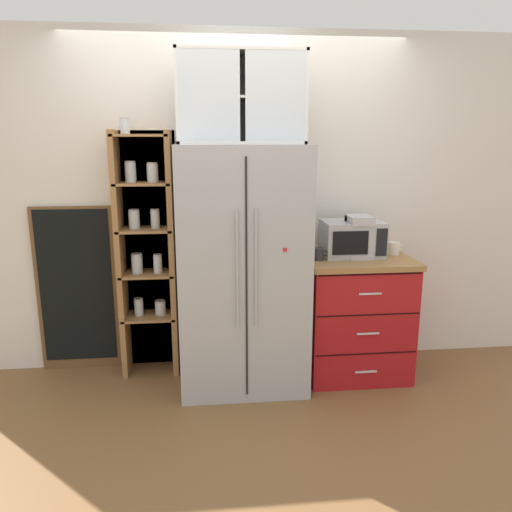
{
  "coord_description": "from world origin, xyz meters",
  "views": [
    {
      "loc": [
        -0.26,
        -3.4,
        1.76
      ],
      "look_at": [
        0.1,
        -0.01,
        0.95
      ],
      "focal_mm": 34.46,
      "sensor_mm": 36.0,
      "label": 1
    }
  ],
  "objects_px": {
    "refrigerator": "(242,268)",
    "bottle_cobalt": "(361,241)",
    "microwave": "(352,238)",
    "bottle_green": "(356,239)",
    "coffee_maker": "(358,236)",
    "mug_cream": "(394,248)",
    "chalkboard_menu": "(77,289)",
    "mug_charcoal": "(318,254)"
  },
  "relations": [
    {
      "from": "coffee_maker",
      "to": "chalkboard_menu",
      "type": "height_order",
      "value": "chalkboard_menu"
    },
    {
      "from": "refrigerator",
      "to": "microwave",
      "type": "bearing_deg",
      "value": 6.63
    },
    {
      "from": "microwave",
      "to": "bottle_cobalt",
      "type": "height_order",
      "value": "bottle_cobalt"
    },
    {
      "from": "chalkboard_menu",
      "to": "mug_charcoal",
      "type": "bearing_deg",
      "value": -11.08
    },
    {
      "from": "refrigerator",
      "to": "coffee_maker",
      "type": "distance_m",
      "value": 0.89
    },
    {
      "from": "mug_charcoal",
      "to": "bottle_cobalt",
      "type": "relative_size",
      "value": 0.39
    },
    {
      "from": "mug_cream",
      "to": "mug_charcoal",
      "type": "distance_m",
      "value": 0.62
    },
    {
      "from": "coffee_maker",
      "to": "mug_charcoal",
      "type": "xyz_separation_m",
      "value": [
        -0.31,
        -0.07,
        -0.11
      ]
    },
    {
      "from": "coffee_maker",
      "to": "mug_cream",
      "type": "height_order",
      "value": "coffee_maker"
    },
    {
      "from": "coffee_maker",
      "to": "bottle_cobalt",
      "type": "xyz_separation_m",
      "value": [
        -0.0,
        -0.06,
        -0.03
      ]
    },
    {
      "from": "microwave",
      "to": "chalkboard_menu",
      "type": "distance_m",
      "value": 2.13
    },
    {
      "from": "microwave",
      "to": "bottle_green",
      "type": "height_order",
      "value": "bottle_green"
    },
    {
      "from": "chalkboard_menu",
      "to": "mug_cream",
      "type": "bearing_deg",
      "value": -5.69
    },
    {
      "from": "coffee_maker",
      "to": "bottle_green",
      "type": "bearing_deg",
      "value": 90.0
    },
    {
      "from": "microwave",
      "to": "chalkboard_menu",
      "type": "relative_size",
      "value": 0.34
    },
    {
      "from": "refrigerator",
      "to": "coffee_maker",
      "type": "relative_size",
      "value": 5.59
    },
    {
      "from": "refrigerator",
      "to": "bottle_cobalt",
      "type": "distance_m",
      "value": 0.88
    },
    {
      "from": "bottle_green",
      "to": "chalkboard_menu",
      "type": "bearing_deg",
      "value": 173.65
    },
    {
      "from": "coffee_maker",
      "to": "chalkboard_menu",
      "type": "xyz_separation_m",
      "value": [
        -2.11,
        0.28,
        -0.43
      ]
    },
    {
      "from": "coffee_maker",
      "to": "mug_cream",
      "type": "relative_size",
      "value": 2.55
    },
    {
      "from": "coffee_maker",
      "to": "bottle_cobalt",
      "type": "distance_m",
      "value": 0.07
    },
    {
      "from": "coffee_maker",
      "to": "bottle_cobalt",
      "type": "bearing_deg",
      "value": -90.0
    },
    {
      "from": "bottle_green",
      "to": "coffee_maker",
      "type": "bearing_deg",
      "value": -90.0
    },
    {
      "from": "mug_charcoal",
      "to": "chalkboard_menu",
      "type": "relative_size",
      "value": 0.09
    },
    {
      "from": "refrigerator",
      "to": "mug_cream",
      "type": "xyz_separation_m",
      "value": [
        1.16,
        0.09,
        0.1
      ]
    },
    {
      "from": "mug_cream",
      "to": "chalkboard_menu",
      "type": "relative_size",
      "value": 0.09
    },
    {
      "from": "mug_charcoal",
      "to": "bottle_cobalt",
      "type": "xyz_separation_m",
      "value": [
        0.31,
        0.01,
        0.08
      ]
    },
    {
      "from": "chalkboard_menu",
      "to": "refrigerator",
      "type": "bearing_deg",
      "value": -14.97
    },
    {
      "from": "refrigerator",
      "to": "chalkboard_menu",
      "type": "distance_m",
      "value": 1.31
    },
    {
      "from": "mug_charcoal",
      "to": "refrigerator",
      "type": "bearing_deg",
      "value": 178.06
    },
    {
      "from": "bottle_green",
      "to": "chalkboard_menu",
      "type": "height_order",
      "value": "chalkboard_menu"
    },
    {
      "from": "mug_charcoal",
      "to": "chalkboard_menu",
      "type": "xyz_separation_m",
      "value": [
        -1.8,
        0.35,
        -0.31
      ]
    },
    {
      "from": "refrigerator",
      "to": "chalkboard_menu",
      "type": "bearing_deg",
      "value": 165.03
    },
    {
      "from": "refrigerator",
      "to": "chalkboard_menu",
      "type": "relative_size",
      "value": 1.35
    },
    {
      "from": "microwave",
      "to": "coffee_maker",
      "type": "bearing_deg",
      "value": -52.97
    },
    {
      "from": "refrigerator",
      "to": "mug_cream",
      "type": "relative_size",
      "value": 14.26
    },
    {
      "from": "mug_cream",
      "to": "refrigerator",
      "type": "bearing_deg",
      "value": -175.38
    },
    {
      "from": "refrigerator",
      "to": "microwave",
      "type": "xyz_separation_m",
      "value": [
        0.83,
        0.1,
        0.18
      ]
    },
    {
      "from": "bottle_cobalt",
      "to": "bottle_green",
      "type": "height_order",
      "value": "bottle_cobalt"
    },
    {
      "from": "coffee_maker",
      "to": "mug_cream",
      "type": "bearing_deg",
      "value": 7.52
    },
    {
      "from": "refrigerator",
      "to": "mug_charcoal",
      "type": "bearing_deg",
      "value": -1.94
    },
    {
      "from": "refrigerator",
      "to": "bottle_green",
      "type": "distance_m",
      "value": 0.89
    }
  ]
}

